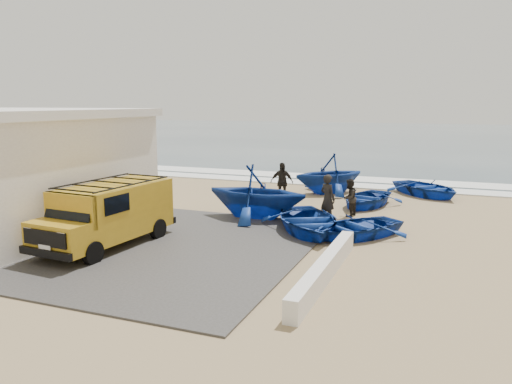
% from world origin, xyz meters
% --- Properties ---
extents(ground, '(160.00, 160.00, 0.00)m').
position_xyz_m(ground, '(0.00, 0.00, 0.00)').
color(ground, '#9C835A').
extents(slab, '(12.00, 10.00, 0.05)m').
position_xyz_m(slab, '(-2.00, -2.00, 0.03)').
color(slab, '#42403D').
rests_on(slab, ground).
extents(ocean, '(180.00, 88.00, 0.01)m').
position_xyz_m(ocean, '(0.00, 56.00, 0.00)').
color(ocean, '#385166').
rests_on(ocean, ground).
extents(surf_line, '(180.00, 1.60, 0.06)m').
position_xyz_m(surf_line, '(0.00, 12.00, 0.03)').
color(surf_line, white).
rests_on(surf_line, ground).
extents(surf_wash, '(180.00, 2.20, 0.04)m').
position_xyz_m(surf_wash, '(0.00, 14.50, 0.02)').
color(surf_wash, white).
rests_on(surf_wash, ground).
extents(parapet, '(0.35, 6.00, 0.55)m').
position_xyz_m(parapet, '(5.00, -3.00, 0.28)').
color(parapet, silver).
rests_on(parapet, ground).
extents(van, '(2.24, 4.94, 2.06)m').
position_xyz_m(van, '(-2.14, -2.53, 1.11)').
color(van, '#BE921C').
rests_on(van, ground).
extents(boat_near_left, '(4.57, 5.06, 0.86)m').
position_xyz_m(boat_near_left, '(3.29, 1.38, 0.43)').
color(boat_near_left, '#133896').
rests_on(boat_near_left, ground).
extents(boat_near_right, '(4.17, 4.33, 0.73)m').
position_xyz_m(boat_near_right, '(4.98, 1.38, 0.37)').
color(boat_near_right, '#133896').
rests_on(boat_near_right, ground).
extents(boat_mid_left, '(4.18, 3.65, 2.13)m').
position_xyz_m(boat_mid_left, '(0.80, 2.82, 1.07)').
color(boat_mid_left, '#133896').
rests_on(boat_mid_left, ground).
extents(boat_mid_right, '(3.33, 4.08, 0.74)m').
position_xyz_m(boat_mid_right, '(4.46, 6.69, 0.37)').
color(boat_mid_right, '#133896').
rests_on(boat_mid_right, ground).
extents(boat_far_left, '(5.03, 5.04, 2.01)m').
position_xyz_m(boat_far_left, '(2.18, 9.37, 1.01)').
color(boat_far_left, '#133896').
rests_on(boat_far_left, ground).
extents(boat_far_right, '(4.70, 4.70, 0.80)m').
position_xyz_m(boat_far_right, '(6.82, 10.33, 0.40)').
color(boat_far_right, '#133896').
rests_on(boat_far_right, ground).
extents(fisherman_front, '(0.81, 0.73, 1.87)m').
position_xyz_m(fisherman_front, '(3.60, 3.10, 0.93)').
color(fisherman_front, black).
rests_on(fisherman_front, ground).
extents(fisherman_middle, '(0.74, 0.86, 1.52)m').
position_xyz_m(fisherman_middle, '(4.15, 4.51, 0.76)').
color(fisherman_middle, black).
rests_on(fisherman_middle, ground).
extents(fisherman_back, '(1.11, 0.54, 1.83)m').
position_xyz_m(fisherman_back, '(0.68, 6.34, 0.92)').
color(fisherman_back, black).
rests_on(fisherman_back, ground).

